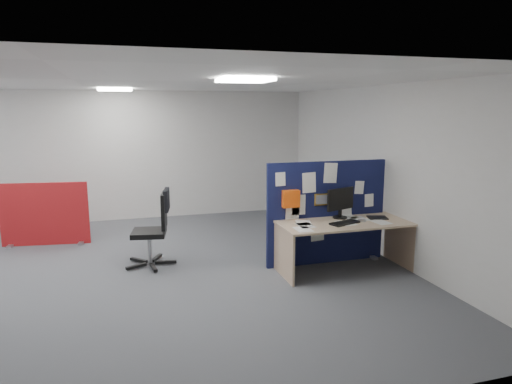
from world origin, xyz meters
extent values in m
plane|color=#515459|center=(0.00, 0.00, 0.00)|extent=(9.00, 9.00, 0.00)
cube|color=white|center=(0.00, 0.00, 2.70)|extent=(9.00, 7.00, 0.02)
cube|color=silver|center=(0.00, 3.50, 1.35)|extent=(9.00, 0.02, 2.70)
cube|color=silver|center=(0.00, -3.50, 1.35)|extent=(9.00, 0.02, 2.70)
cube|color=silver|center=(4.50, 0.00, 1.35)|extent=(0.02, 7.00, 2.70)
cube|color=white|center=(2.00, -1.00, 2.67)|extent=(0.60, 0.60, 0.04)
cube|color=white|center=(0.50, 2.50, 2.67)|extent=(0.60, 0.60, 0.04)
cube|color=black|center=(3.48, -0.25, 0.78)|extent=(1.90, 0.06, 1.56)
cube|color=#A0A1A6|center=(2.68, -0.25, 0.02)|extent=(0.08, 0.30, 0.04)
cube|color=#A0A1A6|center=(4.28, -0.25, 0.02)|extent=(0.08, 0.30, 0.04)
cube|color=white|center=(2.72, -0.28, 1.33)|extent=(0.15, 0.01, 0.20)
cube|color=white|center=(3.17, -0.28, 1.26)|extent=(0.21, 0.01, 0.30)
cube|color=white|center=(3.51, -0.28, 1.39)|extent=(0.21, 0.01, 0.30)
cube|color=white|center=(4.00, -0.28, 1.15)|extent=(0.15, 0.01, 0.20)
cube|color=white|center=(2.91, -0.28, 0.80)|extent=(0.21, 0.01, 0.30)
cube|color=white|center=(3.78, -0.28, 0.76)|extent=(0.21, 0.01, 0.30)
cube|color=white|center=(4.18, -0.28, 0.94)|extent=(0.15, 0.01, 0.20)
cube|color=white|center=(3.32, -0.28, 0.51)|extent=(0.21, 0.01, 0.30)
cube|color=white|center=(3.01, -0.28, 0.94)|extent=(0.21, 0.01, 0.30)
cube|color=gold|center=(3.38, -0.28, 1.00)|extent=(0.24, 0.01, 0.18)
cube|color=#FF5810|center=(2.87, -0.33, 1.05)|extent=(0.25, 0.10, 0.25)
cube|color=tan|center=(3.58, -0.65, 0.71)|extent=(1.92, 0.85, 0.03)
cube|color=tan|center=(2.65, -0.65, 0.35)|extent=(0.03, 0.79, 0.70)
cube|color=tan|center=(4.51, -0.65, 0.35)|extent=(0.03, 0.79, 0.70)
cube|color=tan|center=(3.58, -0.25, 0.55)|extent=(1.73, 0.02, 0.30)
cylinder|color=black|center=(3.62, -0.42, 0.74)|extent=(0.22, 0.22, 0.02)
cube|color=black|center=(3.62, -0.42, 0.80)|extent=(0.05, 0.04, 0.11)
cube|color=black|center=(3.62, -0.42, 1.02)|extent=(0.50, 0.21, 0.32)
cube|color=white|center=(3.62, -0.44, 1.02)|extent=(0.45, 0.16, 0.28)
cube|color=black|center=(3.53, -0.75, 0.74)|extent=(0.48, 0.32, 0.02)
cube|color=#A0A1A6|center=(3.82, -0.71, 0.74)|extent=(0.11, 0.08, 0.03)
cube|color=black|center=(4.15, -0.58, 0.74)|extent=(0.33, 0.29, 0.01)
cube|color=#A6151E|center=(-0.77, 1.97, 0.55)|extent=(1.45, 0.24, 1.09)
cube|color=#A0A1A6|center=(-1.35, 1.97, 0.02)|extent=(0.08, 0.30, 0.04)
cube|color=#A0A1A6|center=(-0.19, 1.97, 0.02)|extent=(0.08, 0.30, 0.04)
cube|color=black|center=(1.11, 0.33, 0.04)|extent=(0.32, 0.11, 0.04)
cube|color=black|center=(0.99, 0.58, 0.04)|extent=(0.20, 0.31, 0.04)
cube|color=black|center=(0.72, 0.54, 0.04)|extent=(0.26, 0.27, 0.04)
cube|color=black|center=(0.67, 0.27, 0.04)|extent=(0.31, 0.19, 0.04)
cube|color=black|center=(0.91, 0.14, 0.04)|extent=(0.10, 0.32, 0.04)
cylinder|color=#A0A1A6|center=(0.88, 0.37, 0.26)|extent=(0.06, 0.06, 0.44)
cube|color=black|center=(0.88, 0.37, 0.51)|extent=(0.57, 0.57, 0.07)
cube|color=black|center=(1.11, 0.33, 0.85)|extent=(0.13, 0.45, 0.53)
cube|color=black|center=(1.15, 0.32, 1.01)|extent=(0.13, 0.41, 0.32)
cube|color=white|center=(2.96, -0.68, 0.73)|extent=(0.21, 0.30, 0.00)
cube|color=white|center=(2.99, -0.54, 0.73)|extent=(0.28, 0.34, 0.00)
cube|color=white|center=(4.07, -0.81, 0.73)|extent=(0.24, 0.32, 0.00)
cube|color=white|center=(2.85, -0.86, 0.73)|extent=(0.21, 0.30, 0.00)
cube|color=white|center=(3.78, -0.38, 0.73)|extent=(0.22, 0.31, 0.00)
cube|color=white|center=(3.57, -0.72, 0.73)|extent=(0.24, 0.32, 0.00)
cube|color=white|center=(3.88, -0.55, 0.73)|extent=(0.24, 0.32, 0.00)
camera|label=1|loc=(0.54, -6.38, 2.34)|focal=32.00mm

